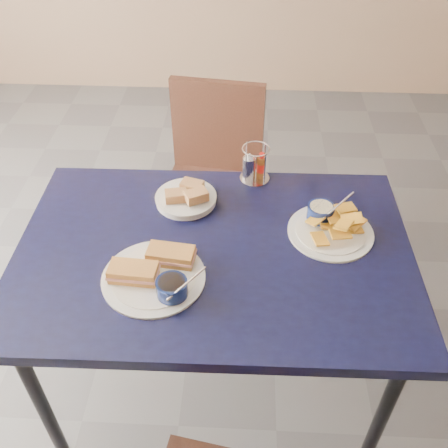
{
  "coord_description": "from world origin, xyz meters",
  "views": [
    {
      "loc": [
        -0.15,
        -1.22,
        1.85
      ],
      "look_at": [
        -0.21,
        -0.06,
        0.82
      ],
      "focal_mm": 40.0,
      "sensor_mm": 36.0,
      "label": 1
    }
  ],
  "objects_px": {
    "bread_basket": "(187,197)",
    "condiment_caddy": "(254,166)",
    "dining_table": "(214,263)",
    "plantain_plate": "(328,224)",
    "chair_far": "(211,167)",
    "sandwich_plate": "(156,273)"
  },
  "relations": [
    {
      "from": "sandwich_plate",
      "to": "bread_basket",
      "type": "xyz_separation_m",
      "value": [
        0.05,
        0.36,
        -0.0
      ]
    },
    {
      "from": "dining_table",
      "to": "chair_far",
      "type": "relative_size",
      "value": 1.41
    },
    {
      "from": "chair_far",
      "to": "bread_basket",
      "type": "height_order",
      "value": "chair_far"
    },
    {
      "from": "chair_far",
      "to": "plantain_plate",
      "type": "distance_m",
      "value": 0.84
    },
    {
      "from": "bread_basket",
      "to": "condiment_caddy",
      "type": "distance_m",
      "value": 0.28
    },
    {
      "from": "dining_table",
      "to": "condiment_caddy",
      "type": "xyz_separation_m",
      "value": [
        0.12,
        0.38,
        0.12
      ]
    },
    {
      "from": "sandwich_plate",
      "to": "dining_table",
      "type": "bearing_deg",
      "value": 39.84
    },
    {
      "from": "plantain_plate",
      "to": "bread_basket",
      "type": "xyz_separation_m",
      "value": [
        -0.48,
        0.12,
        0.0
      ]
    },
    {
      "from": "dining_table",
      "to": "bread_basket",
      "type": "bearing_deg",
      "value": 115.57
    },
    {
      "from": "dining_table",
      "to": "bread_basket",
      "type": "distance_m",
      "value": 0.27
    },
    {
      "from": "sandwich_plate",
      "to": "plantain_plate",
      "type": "relative_size",
      "value": 1.14
    },
    {
      "from": "dining_table",
      "to": "chair_far",
      "type": "xyz_separation_m",
      "value": [
        -0.07,
        0.78,
        -0.17
      ]
    },
    {
      "from": "chair_far",
      "to": "condiment_caddy",
      "type": "bearing_deg",
      "value": -64.92
    },
    {
      "from": "chair_far",
      "to": "dining_table",
      "type": "bearing_deg",
      "value": -85.15
    },
    {
      "from": "dining_table",
      "to": "plantain_plate",
      "type": "bearing_deg",
      "value": 16.98
    },
    {
      "from": "chair_far",
      "to": "sandwich_plate",
      "type": "height_order",
      "value": "chair_far"
    },
    {
      "from": "bread_basket",
      "to": "chair_far",
      "type": "bearing_deg",
      "value": 85.48
    },
    {
      "from": "dining_table",
      "to": "plantain_plate",
      "type": "distance_m",
      "value": 0.39
    },
    {
      "from": "sandwich_plate",
      "to": "plantain_plate",
      "type": "xyz_separation_m",
      "value": [
        0.53,
        0.25,
        -0.0
      ]
    },
    {
      "from": "bread_basket",
      "to": "condiment_caddy",
      "type": "relative_size",
      "value": 1.54
    },
    {
      "from": "dining_table",
      "to": "bread_basket",
      "type": "relative_size",
      "value": 6.0
    },
    {
      "from": "chair_far",
      "to": "sandwich_plate",
      "type": "xyz_separation_m",
      "value": [
        -0.09,
        -0.91,
        0.26
      ]
    }
  ]
}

